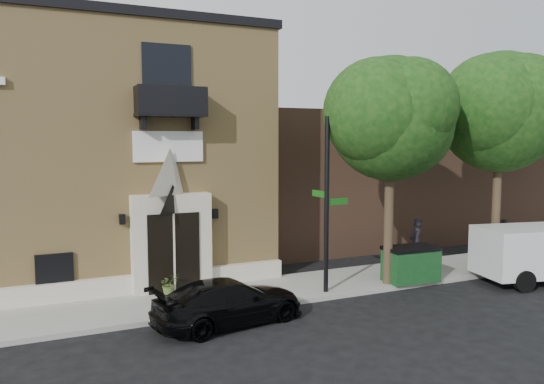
{
  "coord_description": "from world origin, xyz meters",
  "views": [
    {
      "loc": [
        -5.08,
        -14.3,
        5.13
      ],
      "look_at": [
        2.3,
        2.0,
        3.35
      ],
      "focal_mm": 35.0,
      "sensor_mm": 36.0,
      "label": 1
    }
  ],
  "objects_px": {
    "street_sign": "(327,205)",
    "pedestrian_far": "(504,239)",
    "black_sedan": "(229,302)",
    "fire_hydrant": "(405,269)",
    "pedestrian_near": "(416,242)",
    "dumpster": "(411,263)"
  },
  "relations": [
    {
      "from": "fire_hydrant",
      "to": "street_sign",
      "type": "bearing_deg",
      "value": -177.57
    },
    {
      "from": "fire_hydrant",
      "to": "dumpster",
      "type": "bearing_deg",
      "value": -78.73
    },
    {
      "from": "fire_hydrant",
      "to": "pedestrian_far",
      "type": "height_order",
      "value": "pedestrian_far"
    },
    {
      "from": "black_sedan",
      "to": "fire_hydrant",
      "type": "xyz_separation_m",
      "value": [
        7.12,
        1.36,
        -0.11
      ]
    },
    {
      "from": "pedestrian_far",
      "to": "black_sedan",
      "type": "bearing_deg",
      "value": 100.4
    },
    {
      "from": "black_sedan",
      "to": "pedestrian_near",
      "type": "distance_m",
      "value": 9.24
    },
    {
      "from": "pedestrian_near",
      "to": "pedestrian_far",
      "type": "height_order",
      "value": "pedestrian_near"
    },
    {
      "from": "fire_hydrant",
      "to": "pedestrian_near",
      "type": "bearing_deg",
      "value": 40.43
    },
    {
      "from": "black_sedan",
      "to": "fire_hydrant",
      "type": "height_order",
      "value": "black_sedan"
    },
    {
      "from": "dumpster",
      "to": "black_sedan",
      "type": "bearing_deg",
      "value": -168.46
    },
    {
      "from": "dumpster",
      "to": "pedestrian_far",
      "type": "distance_m",
      "value": 5.95
    },
    {
      "from": "pedestrian_near",
      "to": "pedestrian_far",
      "type": "distance_m",
      "value": 4.22
    },
    {
      "from": "fire_hydrant",
      "to": "dumpster",
      "type": "distance_m",
      "value": 0.38
    },
    {
      "from": "black_sedan",
      "to": "street_sign",
      "type": "relative_size",
      "value": 0.77
    },
    {
      "from": "black_sedan",
      "to": "pedestrian_near",
      "type": "bearing_deg",
      "value": -82.52
    },
    {
      "from": "pedestrian_near",
      "to": "pedestrian_far",
      "type": "bearing_deg",
      "value": 150.87
    },
    {
      "from": "street_sign",
      "to": "fire_hydrant",
      "type": "height_order",
      "value": "street_sign"
    },
    {
      "from": "street_sign",
      "to": "pedestrian_far",
      "type": "relative_size",
      "value": 3.43
    },
    {
      "from": "street_sign",
      "to": "pedestrian_near",
      "type": "relative_size",
      "value": 3.02
    },
    {
      "from": "black_sedan",
      "to": "pedestrian_far",
      "type": "xyz_separation_m",
      "value": [
        12.99,
        2.31,
        0.35
      ]
    },
    {
      "from": "black_sedan",
      "to": "pedestrian_far",
      "type": "relative_size",
      "value": 2.63
    },
    {
      "from": "fire_hydrant",
      "to": "pedestrian_near",
      "type": "xyz_separation_m",
      "value": [
        1.68,
        1.43,
        0.57
      ]
    }
  ]
}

